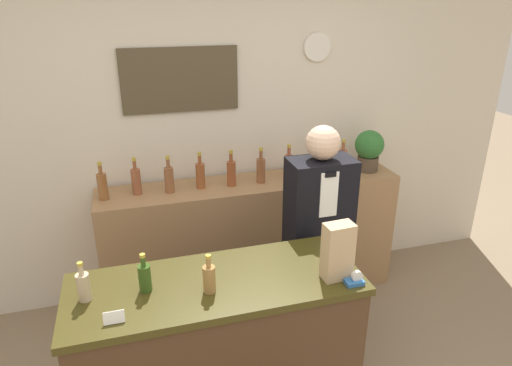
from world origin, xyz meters
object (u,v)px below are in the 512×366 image
shopkeeper (317,245)px  potted_plant (369,149)px  paper_bag (338,251)px  tape_dispenser (355,280)px

shopkeeper → potted_plant: shopkeeper is taller
shopkeeper → paper_bag: shopkeeper is taller
paper_bag → potted_plant: bearing=55.6°
potted_plant → tape_dispenser: 1.63m
shopkeeper → potted_plant: bearing=43.8°
shopkeeper → tape_dispenser: size_ratio=17.72×
potted_plant → tape_dispenser: size_ratio=3.69×
shopkeeper → potted_plant: 1.08m
paper_bag → shopkeeper: bearing=74.3°
paper_bag → tape_dispenser: paper_bag is taller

